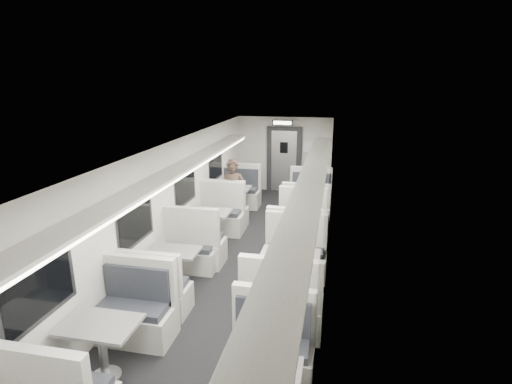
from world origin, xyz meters
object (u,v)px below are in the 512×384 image
at_px(booth_right_a, 307,208).
at_px(passenger, 233,194).
at_px(booth_left_d, 103,350).
at_px(exit_sign, 282,123).
at_px(booth_left_a, 233,201).
at_px(booth_right_c, 289,277).
at_px(vestibule_door, 284,160).
at_px(booth_left_c, 175,269).
at_px(booth_left_b, 209,228).
at_px(booth_right_b, 301,233).

bearing_deg(booth_right_a, passenger, -157.41).
xyz_separation_m(booth_left_d, exit_sign, (1.00, 8.36, 1.89)).
relative_size(booth_left_a, booth_right_c, 0.97).
bearing_deg(passenger, vestibule_door, 77.75).
relative_size(booth_left_c, exit_sign, 3.34).
height_order(booth_left_b, booth_right_a, booth_left_b).
xyz_separation_m(booth_left_b, booth_right_a, (2.00, 1.89, -0.00)).
bearing_deg(booth_right_c, exit_sign, 99.32).
distance_m(booth_left_c, exit_sign, 6.48).
distance_m(booth_left_a, booth_right_c, 4.38).
bearing_deg(booth_right_b, booth_left_c, -134.85).
height_order(booth_left_c, booth_right_b, booth_right_b).
bearing_deg(vestibule_door, booth_right_b, -77.70).
relative_size(booth_left_c, booth_right_a, 0.90).
bearing_deg(vestibule_door, exit_sign, -90.00).
distance_m(booth_right_c, exit_sign, 6.45).
height_order(booth_left_a, booth_left_d, booth_left_a).
bearing_deg(booth_left_b, booth_right_a, 43.45).
relative_size(passenger, vestibule_door, 0.82).
distance_m(booth_left_c, passenger, 3.08).
relative_size(booth_right_a, booth_right_b, 1.01).
relative_size(booth_left_c, booth_right_c, 0.88).
distance_m(booth_left_b, passenger, 1.28).
relative_size(booth_right_c, exit_sign, 3.79).
xyz_separation_m(booth_right_a, exit_sign, (-1.00, 2.36, 1.87)).
height_order(booth_right_a, passenger, passenger).
bearing_deg(booth_left_d, booth_left_c, 90.00).
distance_m(booth_right_b, vestibule_door, 4.74).
distance_m(booth_left_d, exit_sign, 8.63).
bearing_deg(passenger, booth_right_b, -30.60).
distance_m(booth_left_a, passenger, 1.03).
height_order(booth_right_b, exit_sign, exit_sign).
bearing_deg(booth_right_c, booth_left_d, -131.48).
height_order(booth_left_c, booth_right_a, booth_right_a).
bearing_deg(passenger, booth_left_d, -93.21).
xyz_separation_m(booth_right_a, passenger, (-1.75, -0.73, 0.45)).
height_order(booth_left_a, exit_sign, exit_sign).
distance_m(booth_left_d, booth_right_b, 4.71).
height_order(booth_left_b, booth_left_c, booth_left_b).
xyz_separation_m(booth_left_b, vestibule_door, (1.00, 4.74, 0.63)).
bearing_deg(vestibule_door, booth_left_b, -101.91).
relative_size(booth_right_b, booth_right_c, 0.97).
relative_size(booth_right_a, booth_right_c, 0.98).
xyz_separation_m(booth_left_b, exit_sign, (1.00, 4.25, 1.87)).
distance_m(booth_left_b, booth_right_b, 2.01).
bearing_deg(booth_right_b, booth_right_c, -90.00).
bearing_deg(booth_left_c, booth_right_a, 61.93).
height_order(vestibule_door, exit_sign, exit_sign).
bearing_deg(booth_left_a, booth_right_c, -62.82).
bearing_deg(exit_sign, booth_right_b, -76.29).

